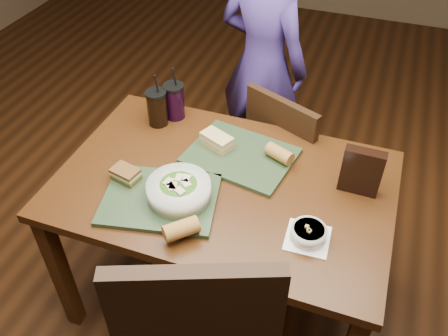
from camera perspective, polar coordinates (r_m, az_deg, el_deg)
The scene contains 15 objects.
ground at distance 2.43m, azimuth -0.00°, elevation -14.62°, with size 6.00×6.00×0.00m, color #381C0B.
dining_table at distance 1.92m, azimuth -0.00°, elevation -3.59°, with size 1.30×0.85×0.75m.
chair_far at distance 2.39m, azimuth 6.90°, elevation 1.44°, with size 0.50×0.52×0.88m.
diner at distance 2.66m, azimuth 4.64°, elevation 12.30°, with size 0.53×0.35×1.45m, color navy.
tray_near at distance 1.79m, azimuth -7.69°, elevation -3.72°, with size 0.42×0.32×0.02m, color #273921.
tray_far at distance 1.96m, azimuth 2.00°, elevation 1.50°, with size 0.42×0.32×0.02m, color #273921.
salad_bowl at distance 1.75m, azimuth -5.46°, elevation -2.60°, with size 0.24×0.24×0.08m.
soup_bowl at distance 1.66m, azimuth 10.12°, elevation -7.75°, with size 0.16×0.16×0.06m.
sandwich_near at distance 1.86m, azimuth -11.75°, elevation -0.73°, with size 0.12×0.09×0.05m.
sandwich_far at distance 1.98m, azimuth -0.87°, elevation 3.34°, with size 0.15×0.12×0.05m.
baguette_near at distance 1.63m, azimuth -5.18°, elevation -7.32°, with size 0.06×0.06×0.12m, color #AD7533.
baguette_far at distance 1.92m, azimuth 6.68°, elevation 1.70°, with size 0.06×0.06×0.11m, color #AD7533.
cup_cola at distance 2.12m, azimuth -8.05°, elevation 7.19°, with size 0.09×0.09×0.25m.
cup_berry at distance 2.16m, azimuth -5.99°, elevation 8.03°, with size 0.09×0.09×0.26m.
chip_bag at distance 1.82m, azimuth 16.20°, elevation -0.41°, with size 0.15×0.05×0.19m, color black.
Camera 1 is at (0.46, -1.27, 2.02)m, focal length 38.00 mm.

